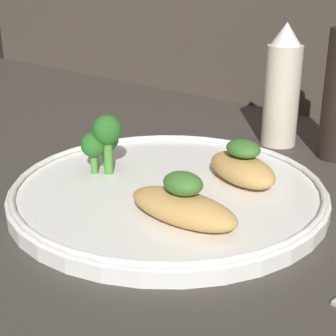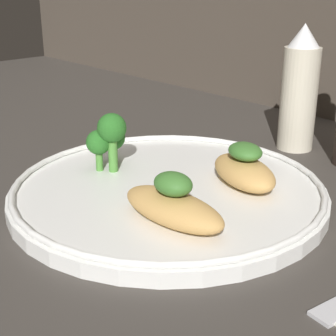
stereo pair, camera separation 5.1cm
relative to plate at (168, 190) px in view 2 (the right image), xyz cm
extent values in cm
cube|color=#3D3833|center=(0.00, 0.00, -1.49)|extent=(180.00, 180.00, 1.00)
cylinder|color=white|center=(0.00, 0.00, -0.29)|extent=(31.56, 31.56, 1.40)
torus|color=white|center=(0.00, 0.00, 0.71)|extent=(30.96, 30.96, 0.60)
ellipsoid|color=tan|center=(6.00, -4.99, 1.72)|extent=(10.90, 4.98, 2.63)
ellipsoid|color=#3D752D|center=(6.00, -4.99, 4.01)|extent=(3.75, 3.06, 1.94)
ellipsoid|color=tan|center=(4.92, 5.83, 1.81)|extent=(10.06, 7.60, 2.81)
ellipsoid|color=#3D752D|center=(4.92, 5.83, 4.03)|extent=(4.80, 4.34, 1.62)
cylinder|color=#4C8E38|center=(-7.14, -1.41, 2.29)|extent=(0.97, 0.97, 3.77)
sphere|color=#286B23|center=(-7.14, -1.41, 5.27)|extent=(3.11, 3.11, 3.11)
cylinder|color=#4C8E38|center=(-8.95, -0.38, 1.46)|extent=(0.98, 0.98, 2.11)
sphere|color=#286B23|center=(-8.95, -0.38, 3.48)|extent=(2.76, 2.76, 2.76)
cylinder|color=#4C8E38|center=(-8.34, -2.36, 1.54)|extent=(0.76, 0.76, 2.27)
sphere|color=#286B23|center=(-8.34, -2.36, 3.60)|extent=(2.65, 2.65, 2.65)
cylinder|color=beige|center=(-0.54, 22.97, 5.47)|extent=(4.54, 4.54, 12.91)
cone|color=white|center=(-0.54, 22.97, 13.34)|extent=(3.86, 3.86, 2.84)
camera|label=1|loc=(31.07, -35.83, 20.81)|focal=55.00mm
camera|label=2|loc=(34.72, -32.30, 20.81)|focal=55.00mm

